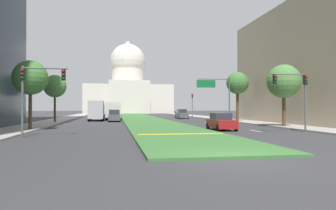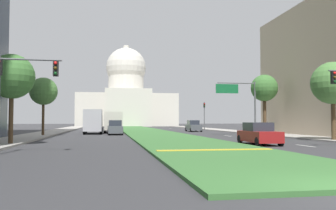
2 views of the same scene
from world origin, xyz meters
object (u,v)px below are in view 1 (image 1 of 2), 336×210
(traffic_light_near_right, at_px, (297,89))
(street_tree_right_near, at_px, (284,82))
(street_tree_left_near, at_px, (30,78))
(street_tree_right_mid, at_px, (237,83))
(street_tree_left_mid, at_px, (55,86))
(sedan_far_horizon, at_px, (114,113))
(sedan_midblock, at_px, (114,116))
(traffic_light_near_left, at_px, (35,85))
(sedan_lead_stopped, at_px, (221,122))
(sedan_distant, at_px, (182,114))
(box_truck_delivery, at_px, (96,110))
(overhead_guide_sign, at_px, (218,91))
(traffic_light_far_right, at_px, (192,102))
(city_bus, at_px, (113,110))
(capitol_building, at_px, (128,90))

(traffic_light_near_right, distance_m, street_tree_right_near, 6.96)
(street_tree_left_near, height_order, street_tree_right_mid, street_tree_right_mid)
(street_tree_left_mid, distance_m, sedan_far_horizon, 28.45)
(street_tree_right_near, relative_size, sedan_midblock, 1.45)
(traffic_light_near_left, relative_size, sedan_lead_stopped, 1.15)
(traffic_light_near_left, relative_size, street_tree_left_near, 0.79)
(traffic_light_near_right, bearing_deg, street_tree_right_mid, 82.84)
(sedan_distant, distance_m, box_truck_delivery, 17.33)
(traffic_light_near_left, distance_m, traffic_light_near_right, 21.46)
(overhead_guide_sign, height_order, box_truck_delivery, overhead_guide_sign)
(sedan_midblock, bearing_deg, street_tree_right_near, -43.98)
(street_tree_left_near, relative_size, box_truck_delivery, 1.03)
(street_tree_left_mid, xyz_separation_m, sedan_distant, (20.91, 13.76, -4.23))
(street_tree_right_mid, bearing_deg, overhead_guide_sign, -170.53)
(traffic_light_far_right, xyz_separation_m, sedan_lead_stopped, (-6.40, -37.73, -2.54))
(street_tree_left_near, relative_size, sedan_distant, 1.41)
(street_tree_left_near, distance_m, street_tree_right_mid, 29.52)
(sedan_lead_stopped, height_order, city_bus, city_bus)
(overhead_guide_sign, height_order, street_tree_left_mid, street_tree_left_mid)
(capitol_building, height_order, street_tree_left_near, capitol_building)
(street_tree_right_mid, xyz_separation_m, sedan_lead_stopped, (-8.07, -16.15, -4.97))
(street_tree_left_near, height_order, sedan_midblock, street_tree_left_near)
(capitol_building, height_order, street_tree_right_mid, capitol_building)
(city_bus, bearing_deg, street_tree_left_near, -105.90)
(sedan_midblock, distance_m, box_truck_delivery, 4.31)
(street_tree_left_near, bearing_deg, city_bus, 74.10)
(street_tree_left_near, bearing_deg, sedan_distant, 54.38)
(sedan_midblock, bearing_deg, sedan_far_horizon, 90.40)
(street_tree_right_near, height_order, sedan_distant, street_tree_right_near)
(overhead_guide_sign, distance_m, street_tree_left_mid, 23.14)
(sedan_midblock, bearing_deg, overhead_guide_sign, -16.63)
(city_bus, bearing_deg, overhead_guide_sign, -41.02)
(capitol_building, xyz_separation_m, city_bus, (-5.16, -64.60, -6.93))
(street_tree_left_near, height_order, sedan_lead_stopped, street_tree_left_near)
(traffic_light_near_left, distance_m, street_tree_left_mid, 22.09)
(traffic_light_near_right, bearing_deg, traffic_light_far_right, 88.84)
(traffic_light_far_right, height_order, street_tree_right_near, street_tree_right_near)
(overhead_guide_sign, xyz_separation_m, street_tree_left_near, (-22.69, -13.46, 0.30))
(traffic_light_far_right, bearing_deg, street_tree_right_near, -87.46)
(street_tree_right_near, bearing_deg, box_truck_delivery, 135.40)
(sedan_far_horizon, distance_m, city_bus, 15.26)
(street_tree_right_mid, height_order, sedan_lead_stopped, street_tree_right_mid)
(city_bus, bearing_deg, street_tree_left_mid, -124.21)
(overhead_guide_sign, bearing_deg, sedan_far_horizon, 118.05)
(traffic_light_near_left, bearing_deg, overhead_guide_sign, 44.79)
(street_tree_right_near, xyz_separation_m, sedan_distant, (-5.35, 28.18, -4.12))
(street_tree_left_mid, distance_m, city_bus, 14.58)
(capitol_building, relative_size, city_bus, 2.84)
(street_tree_left_mid, bearing_deg, street_tree_right_mid, -1.86)
(street_tree_left_near, relative_size, city_bus, 0.60)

